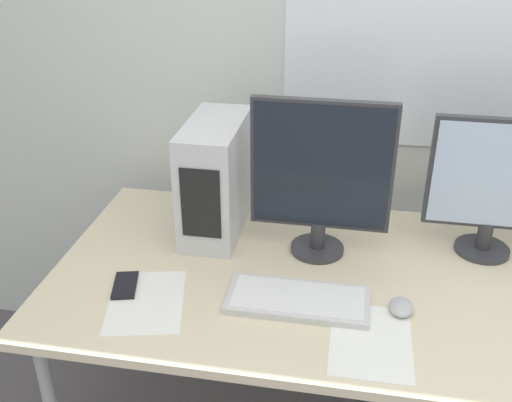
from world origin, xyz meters
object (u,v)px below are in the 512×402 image
Objects in this scene: keyboard at (298,300)px; monitor_main at (321,175)px; cell_phone at (125,285)px; monitor_right_near at (495,184)px; mouse at (401,307)px; pc_tower at (216,177)px.

monitor_main is at bearing 84.46° from keyboard.
cell_phone is (-0.51, -0.01, -0.01)m from keyboard.
monitor_right_near is (0.53, 0.09, -0.03)m from monitor_main.
keyboard is (-0.03, -0.29, -0.26)m from monitor_main.
monitor_main is 1.12× the size of monitor_right_near.
monitor_main reaches higher than mouse.
monitor_right_near is at bearing 5.85° from cell_phone.
monitor_right_near reaches higher than pc_tower.
keyboard is 2.75× the size of cell_phone.
mouse is (0.61, -0.36, -0.18)m from pc_tower.
monitor_right_near is at bearing 53.85° from mouse.
pc_tower is 0.96× the size of keyboard.
monitor_main is 0.39m from keyboard.
pc_tower is at bearing 131.03° from keyboard.
keyboard is 0.51m from cell_phone.
monitor_right_near is 0.71m from keyboard.
mouse is (0.29, 0.01, 0.00)m from keyboard.
monitor_right_near is (0.88, 0.00, 0.05)m from pc_tower.
pc_tower is at bearing 50.10° from cell_phone.
pc_tower is 0.88m from monitor_right_near.
mouse is 0.80m from cell_phone.
monitor_main is 5.80× the size of mouse.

